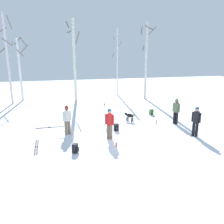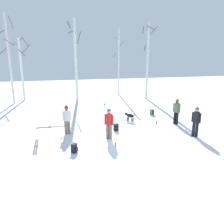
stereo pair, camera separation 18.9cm
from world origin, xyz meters
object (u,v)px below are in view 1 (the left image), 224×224
object	(u,v)px
person_2	(67,118)
water_bottle_1	(156,122)
person_3	(176,110)
ski_pair_lying_0	(50,127)
birch_tree_3	(74,60)
birch_tree_4	(117,62)
ski_pair_lying_1	(37,147)
birch_tree_5	(146,60)
water_bottle_0	(116,145)
backpack_2	(151,112)
person_0	(110,122)
ski_poles_0	(105,114)
backpack_1	(75,148)
person_1	(196,120)
birch_tree_1	(7,58)
backpack_0	(116,127)
dog	(129,116)
birch_tree_2	(20,68)

from	to	relation	value
person_2	water_bottle_1	xyz separation A→B (m)	(5.83, 0.47, -0.86)
person_3	ski_pair_lying_0	distance (m)	8.27
birch_tree_3	birch_tree_4	size ratio (longest dim) A/B	1.07
ski_pair_lying_1	birch_tree_5	distance (m)	14.96
birch_tree_5	person_2	bearing A→B (deg)	-134.01
water_bottle_0	backpack_2	bearing A→B (deg)	50.52
person_0	ski_pair_lying_1	xyz separation A→B (m)	(-3.83, -0.16, -0.97)
ski_pair_lying_1	water_bottle_1	bearing A→B (deg)	14.64
person_2	person_3	size ratio (longest dim) A/B	1.00
ski_poles_0	birch_tree_5	bearing A→B (deg)	52.24
backpack_2	backpack_1	bearing A→B (deg)	-139.79
person_1	backpack_2	world-z (taller)	person_1
birch_tree_1	backpack_0	bearing A→B (deg)	-52.67
backpack_0	backpack_2	world-z (taller)	same
backpack_0	birch_tree_5	size ratio (longest dim) A/B	0.06
water_bottle_0	birch_tree_4	size ratio (longest dim) A/B	0.03
person_3	ski_pair_lying_0	size ratio (longest dim) A/B	0.97
ski_pair_lying_0	ski_poles_0	world-z (taller)	ski_poles_0
ski_pair_lying_0	birch_tree_4	size ratio (longest dim) A/B	0.24
person_1	person_2	bearing A→B (deg)	163.02
backpack_0	water_bottle_0	bearing A→B (deg)	-105.68
person_3	birch_tree_4	bearing A→B (deg)	93.72
person_3	ski_poles_0	bearing A→B (deg)	170.86
person_0	water_bottle_1	world-z (taller)	person_0
birch_tree_1	birch_tree_4	world-z (taller)	birch_tree_1
birch_tree_5	backpack_2	bearing A→B (deg)	-108.25
ski_pair_lying_1	backpack_1	distance (m)	2.17
backpack_0	water_bottle_0	distance (m)	2.38
ski_poles_0	water_bottle_0	size ratio (longest dim) A/B	6.97
person_0	ski_pair_lying_1	world-z (taller)	person_0
birch_tree_1	ski_pair_lying_0	bearing A→B (deg)	-66.57
person_1	ski_pair_lying_0	distance (m)	8.84
ski_poles_0	water_bottle_1	bearing A→B (deg)	-8.05
dog	ski_poles_0	size ratio (longest dim) A/B	0.49
birch_tree_2	birch_tree_3	size ratio (longest dim) A/B	0.79
ski_pair_lying_0	birch_tree_2	bearing A→B (deg)	106.07
ski_pair_lying_0	birch_tree_2	world-z (taller)	birch_tree_2
person_0	backpack_2	world-z (taller)	person_0
ski_pair_lying_1	birch_tree_1	distance (m)	12.16
person_2	person_1	bearing A→B (deg)	-16.98
backpack_2	water_bottle_0	bearing A→B (deg)	-129.48
person_2	ski_pair_lying_0	world-z (taller)	person_2
person_1	birch_tree_5	bearing A→B (deg)	82.09
ski_poles_0	water_bottle_0	distance (m)	3.46
ski_pair_lying_1	birch_tree_2	distance (m)	13.03
ski_pair_lying_0	ski_pair_lying_1	distance (m)	3.06
person_2	water_bottle_0	distance (m)	3.43
backpack_2	water_bottle_1	xyz separation A→B (m)	(-0.65, -2.23, -0.09)
person_0	water_bottle_0	xyz separation A→B (m)	(0.07, -1.11, -0.88)
ski_pair_lying_1	person_1	bearing A→B (deg)	-4.28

